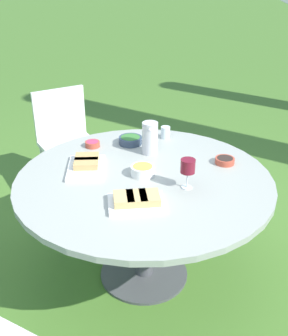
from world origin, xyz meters
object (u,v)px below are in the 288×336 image
water_pitcher (150,138)px  wine_glass (188,167)px  chair_near_left (66,135)px  dining_table (144,191)px

water_pitcher → wine_glass: size_ratio=1.22×
water_pitcher → wine_glass: water_pitcher is taller
chair_near_left → wine_glass: wine_glass is taller
chair_near_left → wine_glass: 1.54m
dining_table → wine_glass: wine_glass is taller
wine_glass → dining_table: bearing=-112.5°
wine_glass → chair_near_left: bearing=-139.4°
dining_table → chair_near_left: bearing=-144.7°
dining_table → wine_glass: size_ratio=8.61×
dining_table → chair_near_left: size_ratio=1.67×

